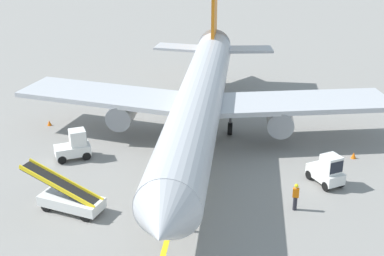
# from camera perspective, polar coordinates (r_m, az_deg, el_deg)

# --- Properties ---
(ground_plane) EXTENTS (300.00, 300.00, 0.00)m
(ground_plane) POSITION_cam_1_polar(r_m,az_deg,el_deg) (28.50, -1.25, -11.63)
(ground_plane) COLOR gray
(taxi_line_yellow) EXTENTS (5.98, 79.82, 0.01)m
(taxi_line_yellow) POSITION_cam_1_polar(r_m,az_deg,el_deg) (32.83, -1.23, -6.59)
(taxi_line_yellow) COLOR yellow
(taxi_line_yellow) RESTS_ON ground
(airliner) EXTENTS (28.54, 35.34, 10.10)m
(airliner) POSITION_cam_1_polar(r_m,az_deg,el_deg) (38.05, 0.91, 3.32)
(airliner) COLOR #B2B5BA
(airliner) RESTS_ON ground
(baggage_tug_near_wing) EXTENTS (2.73, 2.36, 2.10)m
(baggage_tug_near_wing) POSITION_cam_1_polar(r_m,az_deg,el_deg) (37.11, -12.79, -1.96)
(baggage_tug_near_wing) COLOR silver
(baggage_tug_near_wing) RESTS_ON ground
(baggage_tug_by_cargo_door) EXTENTS (2.45, 2.71, 2.10)m
(baggage_tug_by_cargo_door) POSITION_cam_1_polar(r_m,az_deg,el_deg) (33.93, 14.62, -4.59)
(baggage_tug_by_cargo_door) COLOR silver
(baggage_tug_by_cargo_door) RESTS_ON ground
(belt_loader_forward_hold) EXTENTS (5.16, 2.28, 2.59)m
(belt_loader_forward_hold) POSITION_cam_1_polar(r_m,az_deg,el_deg) (30.99, -13.31, -7.54)
(belt_loader_forward_hold) COLOR silver
(belt_loader_forward_hold) RESTS_ON ground
(ground_crew_marshaller) EXTENTS (0.36, 0.24, 1.70)m
(ground_crew_marshaller) POSITION_cam_1_polar(r_m,az_deg,el_deg) (30.74, 11.31, -7.33)
(ground_crew_marshaller) COLOR #26262D
(ground_crew_marshaller) RESTS_ON ground
(safety_cone_nose_left) EXTENTS (0.36, 0.36, 0.44)m
(safety_cone_nose_left) POSITION_cam_1_polar(r_m,az_deg,el_deg) (43.54, -15.39, 0.54)
(safety_cone_nose_left) COLOR orange
(safety_cone_nose_left) RESTS_ON ground
(safety_cone_nose_right) EXTENTS (0.36, 0.36, 0.44)m
(safety_cone_nose_right) POSITION_cam_1_polar(r_m,az_deg,el_deg) (38.21, 17.32, -2.88)
(safety_cone_nose_right) COLOR orange
(safety_cone_nose_right) RESTS_ON ground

